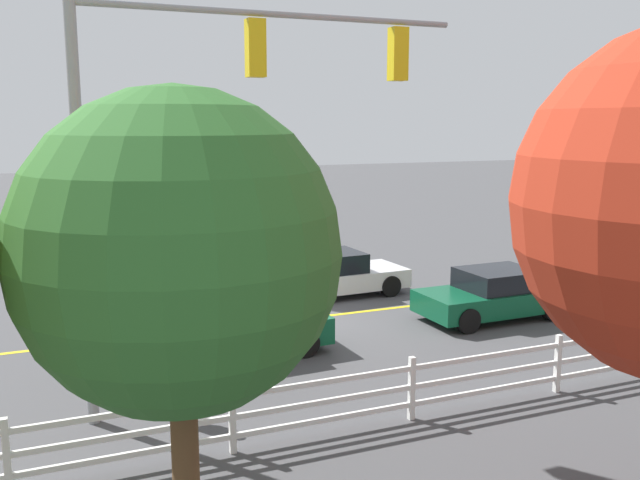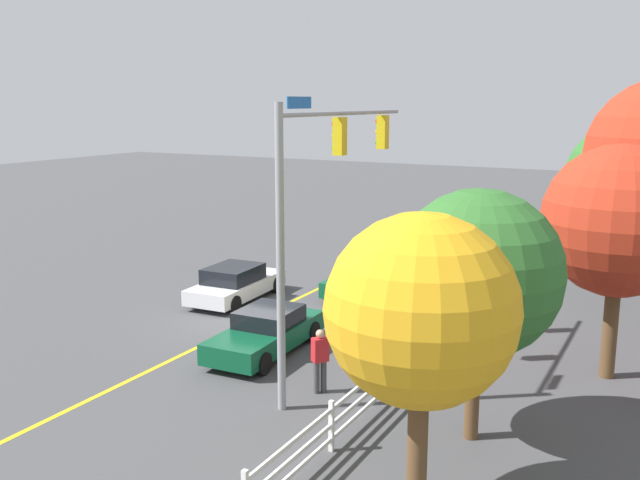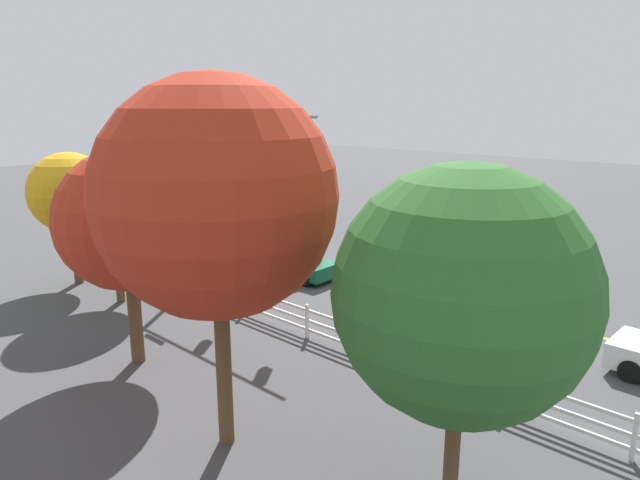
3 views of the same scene
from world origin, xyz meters
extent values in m
plane|color=#444447|center=(0.00, 0.00, 0.00)|extent=(120.00, 120.00, 0.00)
cube|color=gold|center=(-4.00, 0.00, 0.00)|extent=(28.00, 0.16, 0.01)
cylinder|color=gray|center=(5.45, 4.55, 3.69)|extent=(0.20, 0.20, 7.38)
cylinder|color=gray|center=(1.96, 4.55, 7.08)|extent=(6.99, 0.12, 0.12)
cube|color=gold|center=(2.38, 4.55, 6.48)|extent=(0.32, 0.28, 1.00)
sphere|color=red|center=(2.38, 4.40, 6.80)|extent=(0.17, 0.17, 0.17)
sphere|color=orange|center=(2.38, 4.40, 6.48)|extent=(0.17, 0.17, 0.17)
sphere|color=#148C19|center=(2.38, 4.40, 6.16)|extent=(0.17, 0.17, 0.17)
cube|color=gold|center=(-0.48, 4.55, 6.48)|extent=(0.32, 0.28, 1.00)
sphere|color=red|center=(-0.48, 4.40, 6.80)|extent=(0.17, 0.17, 0.17)
sphere|color=orange|center=(-0.48, 4.40, 6.48)|extent=(0.17, 0.17, 0.17)
sphere|color=#148C19|center=(-0.48, 4.40, 6.16)|extent=(0.17, 0.17, 0.17)
cube|color=silver|center=(-1.99, -1.98, 0.50)|extent=(4.55, 2.03, 0.55)
cube|color=black|center=(-1.77, -1.97, 1.06)|extent=(2.18, 1.73, 0.57)
cylinder|color=black|center=(-3.47, -2.90, 0.32)|extent=(0.65, 0.25, 0.64)
cylinder|color=black|center=(-3.55, -1.21, 0.32)|extent=(0.65, 0.25, 0.64)
cylinder|color=black|center=(-0.43, -2.75, 0.32)|extent=(0.65, 0.25, 0.64)
cylinder|color=black|center=(-0.52, -1.06, 0.32)|extent=(0.65, 0.25, 0.64)
cube|color=#0C4C2D|center=(-4.93, 1.89, 0.51)|extent=(4.01, 1.86, 0.58)
cube|color=black|center=(-5.12, 1.89, 1.06)|extent=(1.98, 1.65, 0.53)
cylinder|color=black|center=(-3.59, 2.75, 0.32)|extent=(0.64, 0.23, 0.64)
cylinder|color=black|center=(-3.56, 1.08, 0.32)|extent=(0.64, 0.23, 0.64)
cylinder|color=black|center=(-6.29, 2.70, 0.32)|extent=(0.64, 0.23, 0.64)
cylinder|color=black|center=(-6.26, 1.03, 0.32)|extent=(0.64, 0.23, 0.64)
cube|color=#0C4C2D|center=(2.34, 2.09, 0.52)|extent=(4.52, 1.91, 0.60)
cube|color=black|center=(2.11, 2.08, 1.07)|extent=(1.92, 1.63, 0.49)
cylinder|color=black|center=(3.82, 2.95, 0.32)|extent=(0.65, 0.24, 0.64)
cylinder|color=black|center=(3.88, 1.34, 0.32)|extent=(0.65, 0.24, 0.64)
cylinder|color=black|center=(0.79, 2.83, 0.32)|extent=(0.65, 0.24, 0.64)
cylinder|color=black|center=(0.85, 1.22, 0.32)|extent=(0.65, 0.24, 0.64)
cylinder|color=#3F3F42|center=(4.05, 4.96, 0.42)|extent=(0.16, 0.16, 0.85)
cylinder|color=#3F3F42|center=(4.21, 4.84, 0.42)|extent=(0.16, 0.16, 0.85)
cube|color=red|center=(4.13, 4.90, 1.16)|extent=(0.48, 0.44, 0.62)
sphere|color=tan|center=(4.13, 4.90, 1.58)|extent=(0.22, 0.22, 0.22)
cube|color=white|center=(-3.00, 6.58, 0.57)|extent=(0.10, 0.10, 1.15)
cube|color=white|center=(0.25, 6.58, 0.57)|extent=(0.10, 0.10, 1.15)
cube|color=white|center=(3.50, 6.58, 0.57)|extent=(0.10, 0.10, 1.15)
cube|color=white|center=(6.75, 6.58, 0.57)|extent=(0.10, 0.10, 1.15)
cube|color=white|center=(-3.00, 6.58, 0.95)|extent=(26.00, 0.06, 0.09)
cube|color=white|center=(-3.00, 6.58, 0.60)|extent=(26.00, 0.06, 0.09)
cube|color=white|center=(-3.00, 6.58, 0.28)|extent=(26.00, 0.06, 0.09)
cylinder|color=brown|center=(4.73, 9.05, 1.21)|extent=(0.32, 0.32, 2.42)
sphere|color=#2D6628|center=(4.73, 9.05, 3.79)|extent=(3.65, 3.65, 3.65)
camera|label=1|loc=(6.14, 16.52, 5.21)|focal=38.53mm
camera|label=2|loc=(19.17, 13.00, 7.40)|focal=39.53mm
camera|label=3|loc=(-15.04, 19.01, 7.54)|focal=31.55mm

